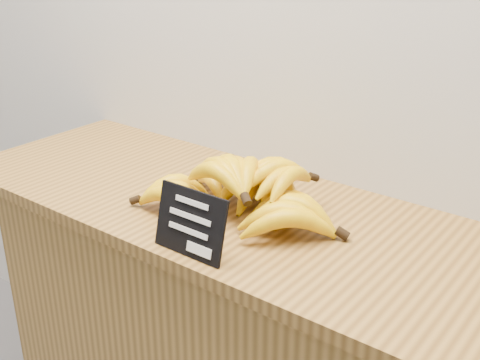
# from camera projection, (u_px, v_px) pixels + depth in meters

# --- Properties ---
(counter_top) EXTENTS (1.57, 0.54, 0.03)m
(counter_top) POSITION_uv_depth(u_px,v_px,m) (254.00, 216.00, 1.34)
(counter_top) COLOR olive
(counter_top) RESTS_ON counter
(chalkboard_sign) EXTENTS (0.16, 0.04, 0.13)m
(chalkboard_sign) POSITION_uv_depth(u_px,v_px,m) (190.00, 223.00, 1.14)
(chalkboard_sign) COLOR black
(chalkboard_sign) RESTS_ON counter_top
(banana_pile) EXTENTS (0.46, 0.33, 0.13)m
(banana_pile) POSITION_uv_depth(u_px,v_px,m) (248.00, 190.00, 1.31)
(banana_pile) COLOR yellow
(banana_pile) RESTS_ON counter_top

